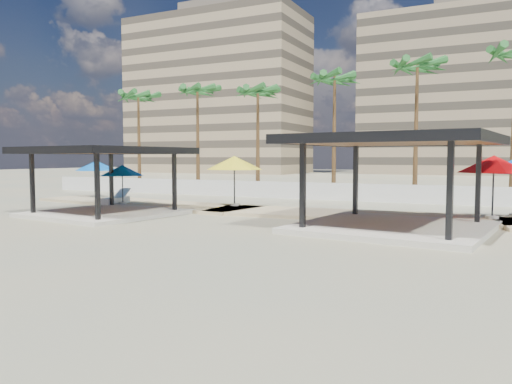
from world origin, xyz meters
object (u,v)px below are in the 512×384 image
pavilion_west (105,175)px  umbrella_a (96,166)px  umbrella_c (494,164)px  lounger_a (115,200)px  pavilion_central (394,174)px

pavilion_west → umbrella_a: (-7.35, 7.05, 0.30)m
umbrella_c → lounger_a: umbrella_c is taller
pavilion_central → lounger_a: size_ratio=3.53×
pavilion_central → umbrella_a: bearing=171.8°
umbrella_c → pavilion_central: bearing=-129.9°
pavilion_west → lounger_a: (-2.71, 3.70, -1.70)m
pavilion_west → umbrella_a: pavilion_west is taller
umbrella_c → lounger_a: 20.97m
pavilion_central → umbrella_c: pavilion_central is taller
pavilion_central → lounger_a: pavilion_central is taller
pavilion_central → umbrella_a: 22.54m
umbrella_a → lounger_a: bearing=-35.8°
pavilion_west → umbrella_c: size_ratio=1.87×
umbrella_a → umbrella_c: size_ratio=0.73×
pavilion_central → pavilion_west: (-14.42, -1.21, -0.23)m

